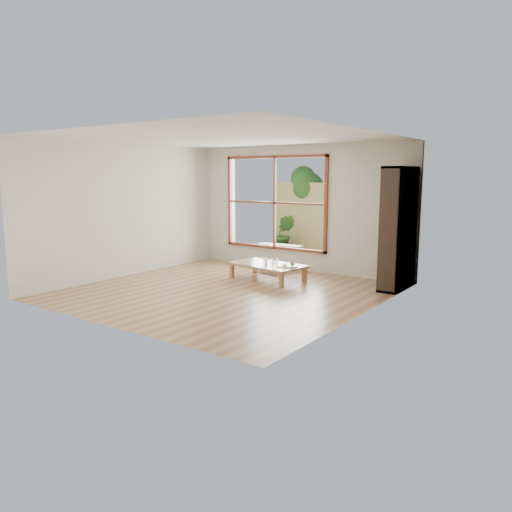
{
  "coord_description": "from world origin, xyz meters",
  "views": [
    {
      "loc": [
        5.3,
        -6.58,
        1.99
      ],
      "look_at": [
        0.17,
        0.63,
        0.55
      ],
      "focal_mm": 35.0,
      "sensor_mm": 36.0,
      "label": 1
    }
  ],
  "objects_px": {
    "bookshelf": "(398,229)",
    "garden_bench": "(280,247)",
    "low_table": "(267,266)",
    "food_tray": "(288,266)"
  },
  "relations": [
    {
      "from": "food_tray",
      "to": "low_table",
      "type": "bearing_deg",
      "value": 169.37
    },
    {
      "from": "bookshelf",
      "to": "garden_bench",
      "type": "distance_m",
      "value": 3.62
    },
    {
      "from": "low_table",
      "to": "garden_bench",
      "type": "height_order",
      "value": "garden_bench"
    },
    {
      "from": "food_tray",
      "to": "garden_bench",
      "type": "height_order",
      "value": "food_tray"
    },
    {
      "from": "low_table",
      "to": "bookshelf",
      "type": "relative_size",
      "value": 0.72
    },
    {
      "from": "low_table",
      "to": "garden_bench",
      "type": "relative_size",
      "value": 1.38
    },
    {
      "from": "bookshelf",
      "to": "garden_bench",
      "type": "bearing_deg",
      "value": 158.28
    },
    {
      "from": "food_tray",
      "to": "garden_bench",
      "type": "xyz_separation_m",
      "value": [
        -1.53,
        2.09,
        -0.02
      ]
    },
    {
      "from": "low_table",
      "to": "garden_bench",
      "type": "distance_m",
      "value": 2.26
    },
    {
      "from": "low_table",
      "to": "food_tray",
      "type": "relative_size",
      "value": 4.71
    }
  ]
}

